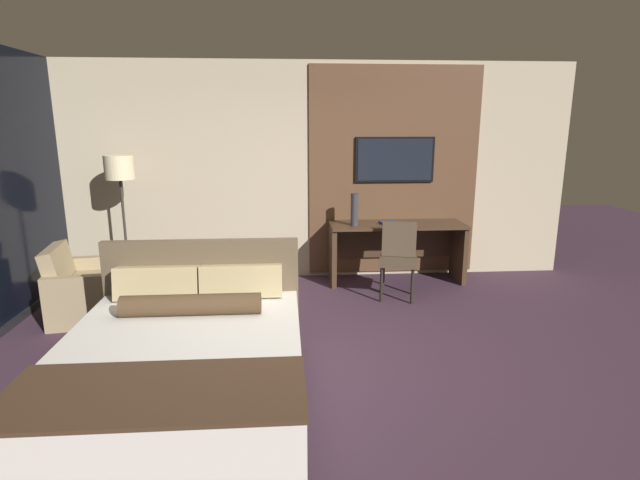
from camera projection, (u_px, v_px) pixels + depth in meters
ground_plane at (308, 365)px, 4.31m from camera, size 16.00×16.00×0.00m
wall_back_tv_panel at (310, 172)px, 6.51m from camera, size 7.20×0.09×2.80m
bed at (184, 367)px, 3.61m from camera, size 1.72×2.14×1.03m
desk at (396, 242)px, 6.49m from camera, size 1.73×0.58×0.77m
tv at (395, 160)px, 6.48m from camera, size 1.04×0.04×0.58m
desk_chair at (398, 253)px, 5.90m from camera, size 0.53×0.53×0.89m
armchair_by_window at (92, 292)px, 5.36m from camera, size 0.96×0.98×0.79m
floor_lamp at (120, 179)px, 5.88m from camera, size 0.34×0.34×1.66m
vase_tall at (354, 210)px, 6.23m from camera, size 0.10×0.10×0.41m
book at (389, 223)px, 6.38m from camera, size 0.25×0.21×0.03m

